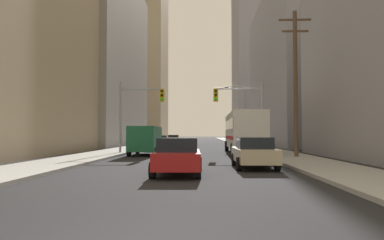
# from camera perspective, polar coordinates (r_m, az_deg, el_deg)

# --- Properties ---
(sidewalk_left) EXTENTS (3.50, 160.00, 0.15)m
(sidewalk_left) POSITION_cam_1_polar(r_m,az_deg,el_deg) (55.32, -6.40, -3.96)
(sidewalk_left) COLOR #9E9E99
(sidewalk_left) RESTS_ON ground
(sidewalk_right) EXTENTS (3.50, 160.00, 0.15)m
(sidewalk_right) POSITION_cam_1_polar(r_m,az_deg,el_deg) (55.04, 8.25, -3.96)
(sidewalk_right) COLOR #9E9E99
(sidewalk_right) RESTS_ON ground
(city_bus) EXTENTS (2.68, 11.53, 3.40)m
(city_bus) POSITION_cam_1_polar(r_m,az_deg,el_deg) (29.68, 8.55, -1.81)
(city_bus) COLOR silver
(city_bus) RESTS_ON ground
(cargo_van_green) EXTENTS (2.16, 5.23, 2.26)m
(cargo_van_green) POSITION_cam_1_polar(r_m,az_deg,el_deg) (27.52, -7.74, -3.12)
(cargo_van_green) COLOR #195938
(cargo_van_green) RESTS_ON ground
(sedan_red) EXTENTS (1.95, 4.26, 1.52)m
(sedan_red) POSITION_cam_1_polar(r_m,az_deg,el_deg) (14.27, -2.35, -6.00)
(sedan_red) COLOR maroon
(sedan_red) RESTS_ON ground
(sedan_beige) EXTENTS (1.95, 4.23, 1.52)m
(sedan_beige) POSITION_cam_1_polar(r_m,az_deg,el_deg) (17.19, 10.26, -5.33)
(sedan_beige) COLOR #C6B793
(sedan_beige) RESTS_ON ground
(sedan_grey) EXTENTS (1.95, 4.25, 1.52)m
(sedan_grey) POSITION_cam_1_polar(r_m,az_deg,el_deg) (34.66, -5.41, -3.81)
(sedan_grey) COLOR slate
(sedan_grey) RESTS_ON ground
(sedan_navy) EXTENTS (1.95, 4.21, 1.52)m
(sedan_navy) POSITION_cam_1_polar(r_m,az_deg,el_deg) (49.64, -3.13, -3.36)
(sedan_navy) COLOR #141E4C
(sedan_navy) RESTS_ON ground
(traffic_signal_near_left) EXTENTS (3.75, 0.44, 6.00)m
(traffic_signal_near_left) POSITION_cam_1_polar(r_m,az_deg,el_deg) (28.78, -8.73, 2.41)
(traffic_signal_near_left) COLOR gray
(traffic_signal_near_left) RESTS_ON ground
(traffic_signal_near_right) EXTENTS (4.09, 0.44, 6.00)m
(traffic_signal_near_right) POSITION_cam_1_polar(r_m,az_deg,el_deg) (28.43, 8.15, 2.50)
(traffic_signal_near_right) COLOR gray
(traffic_signal_near_right) RESTS_ON ground
(utility_pole_right) EXTENTS (2.20, 0.28, 10.16)m
(utility_pole_right) POSITION_cam_1_polar(r_m,az_deg,el_deg) (24.67, 16.86, 6.35)
(utility_pole_right) COLOR brown
(utility_pole_right) RESTS_ON ground
(street_lamp_right) EXTENTS (2.57, 0.32, 7.50)m
(street_lamp_right) POSITION_cam_1_polar(r_m,az_deg,el_deg) (40.98, 8.30, 1.74)
(street_lamp_right) COLOR gray
(street_lamp_right) RESTS_ON ground
(building_left_mid_office) EXTENTS (20.28, 26.18, 25.10)m
(building_left_mid_office) POSITION_cam_1_polar(r_m,az_deg,el_deg) (54.38, -20.55, 9.37)
(building_left_mid_office) COLOR gray
(building_left_mid_office) RESTS_ON ground
(building_left_far_tower) EXTENTS (16.39, 18.58, 72.92)m
(building_left_far_tower) POSITION_cam_1_polar(r_m,az_deg,el_deg) (104.75, -9.18, 17.12)
(building_left_far_tower) COLOR tan
(building_left_far_tower) RESTS_ON ground
(building_right_mid_block) EXTENTS (18.60, 29.44, 22.17)m
(building_right_mid_block) POSITION_cam_1_polar(r_m,az_deg,el_deg) (54.93, 21.41, 7.71)
(building_right_mid_block) COLOR #93939E
(building_right_mid_block) RESTS_ON ground
(building_right_far_highrise) EXTENTS (15.37, 23.34, 63.06)m
(building_right_far_highrise) POSITION_cam_1_polar(r_m,az_deg,el_deg) (104.19, 11.47, 14.39)
(building_right_far_highrise) COLOR #93939E
(building_right_far_highrise) RESTS_ON ground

